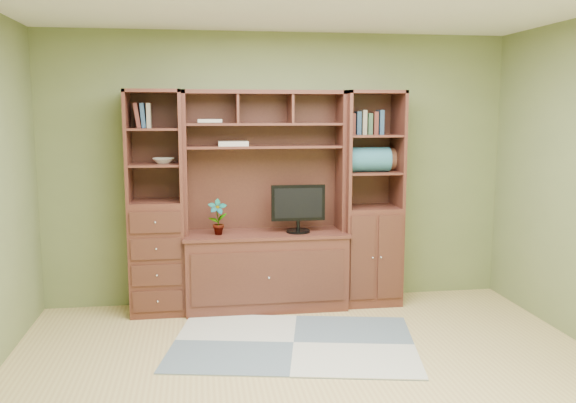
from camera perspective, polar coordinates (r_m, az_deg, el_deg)
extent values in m
cube|color=tan|center=(4.34, 2.88, -16.88)|extent=(4.60, 4.10, 0.04)
cube|color=olive|center=(5.93, -0.84, 3.04)|extent=(4.50, 0.04, 2.60)
cube|color=olive|center=(2.08, 14.11, -7.30)|extent=(4.50, 0.04, 2.60)
cube|color=#4F251B|center=(5.68, -2.12, 0.00)|extent=(1.54, 0.53, 2.05)
cube|color=#4F251B|center=(5.70, -12.21, -0.16)|extent=(0.50, 0.45, 2.05)
cube|color=#4F251B|center=(5.92, 7.75, 0.27)|extent=(0.55, 0.45, 2.05)
cube|color=#929797|center=(5.04, 0.52, -13.09)|extent=(2.15, 1.65, 0.01)
cube|color=black|center=(5.68, 0.96, 0.16)|extent=(0.51, 0.23, 0.62)
imported|color=#984F33|center=(5.63, -6.61, -1.45)|extent=(0.17, 0.12, 0.33)
cube|color=beige|center=(5.69, -5.16, 5.43)|extent=(0.27, 0.20, 0.04)
imported|color=beige|center=(5.65, -11.56, 3.77)|extent=(0.20, 0.20, 0.05)
cube|color=#2B6271|center=(5.82, 7.51, 3.91)|extent=(0.40, 0.23, 0.23)
cube|color=brown|center=(5.99, 8.82, 3.93)|extent=(0.39, 0.21, 0.21)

